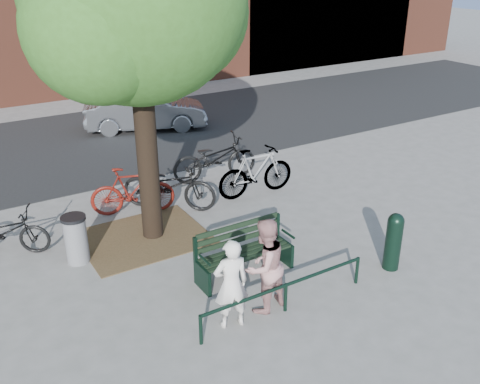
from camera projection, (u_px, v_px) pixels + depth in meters
ground at (245, 275)px, 9.41m from camera, size 90.00×90.00×0.00m
dirt_pit at (144, 237)px, 10.64m from camera, size 2.40×2.00×0.02m
road at (95, 142)px, 16.02m from camera, size 40.00×7.00×0.01m
park_bench at (243, 250)px, 9.28m from camera, size 1.74×0.54×0.97m
guard_railing at (286, 289)px, 8.31m from camera, size 3.06×0.06×0.51m
street_tree at (139, 3)px, 8.95m from camera, size 4.20×3.80×6.50m
person_left at (231, 284)px, 7.86m from camera, size 0.59×0.45×1.46m
person_right at (264, 266)px, 8.23m from camera, size 0.86×0.74×1.56m
bollard at (394, 239)px, 9.40m from camera, size 0.29×0.29×1.08m
litter_bin at (76, 239)px, 9.65m from camera, size 0.45×0.45×0.92m
bicycle_a at (3, 232)px, 9.93m from camera, size 1.79×1.36×0.90m
bicycle_b at (132, 191)px, 11.43m from camera, size 1.86×1.06×1.08m
bicycle_c at (169, 185)px, 11.65m from camera, size 2.05×1.95×1.10m
bicycle_d at (256, 172)px, 12.31m from camera, size 1.96×0.66×1.16m
bicycle_e at (215, 158)px, 13.15m from camera, size 2.23×1.09×1.12m
parked_car at (146, 110)px, 16.93m from camera, size 4.01×2.56×1.25m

